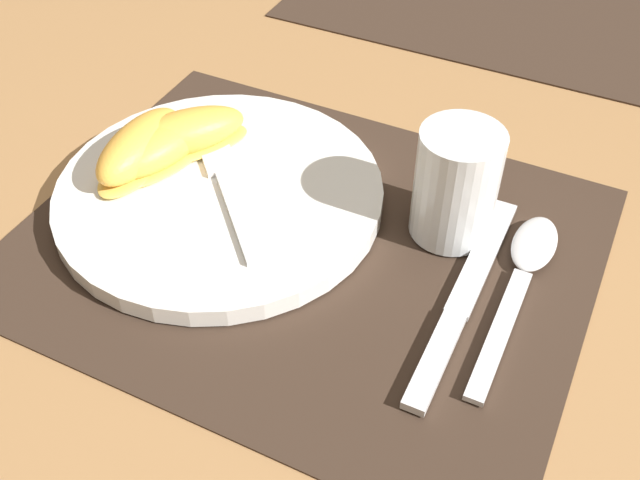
{
  "coord_description": "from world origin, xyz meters",
  "views": [
    {
      "loc": [
        0.2,
        -0.38,
        0.42
      ],
      "look_at": [
        0.02,
        -0.01,
        0.02
      ],
      "focal_mm": 42.0,
      "sensor_mm": 36.0,
      "label": 1
    }
  ],
  "objects_px": {
    "knife": "(463,300)",
    "plate": "(220,194)",
    "fork": "(226,179)",
    "citrus_wedge_1": "(159,148)",
    "spoon": "(526,265)",
    "citrus_wedge_2": "(140,148)",
    "citrus_wedge_0": "(184,135)",
    "juice_glass": "(455,190)"
  },
  "relations": [
    {
      "from": "plate",
      "to": "citrus_wedge_2",
      "type": "height_order",
      "value": "citrus_wedge_2"
    },
    {
      "from": "fork",
      "to": "citrus_wedge_0",
      "type": "bearing_deg",
      "value": 157.36
    },
    {
      "from": "knife",
      "to": "juice_glass",
      "type": "bearing_deg",
      "value": 116.07
    },
    {
      "from": "plate",
      "to": "fork",
      "type": "bearing_deg",
      "value": 80.37
    },
    {
      "from": "knife",
      "to": "spoon",
      "type": "distance_m",
      "value": 0.06
    },
    {
      "from": "juice_glass",
      "to": "spoon",
      "type": "distance_m",
      "value": 0.08
    },
    {
      "from": "spoon",
      "to": "citrus_wedge_0",
      "type": "xyz_separation_m",
      "value": [
        -0.31,
        -0.0,
        0.03
      ]
    },
    {
      "from": "juice_glass",
      "to": "citrus_wedge_2",
      "type": "xyz_separation_m",
      "value": [
        -0.26,
        -0.05,
        -0.01
      ]
    },
    {
      "from": "spoon",
      "to": "citrus_wedge_2",
      "type": "distance_m",
      "value": 0.33
    },
    {
      "from": "juice_glass",
      "to": "spoon",
      "type": "relative_size",
      "value": 0.49
    },
    {
      "from": "citrus_wedge_1",
      "to": "citrus_wedge_2",
      "type": "bearing_deg",
      "value": -142.73
    },
    {
      "from": "plate",
      "to": "citrus_wedge_0",
      "type": "height_order",
      "value": "citrus_wedge_0"
    },
    {
      "from": "juice_glass",
      "to": "citrus_wedge_0",
      "type": "relative_size",
      "value": 0.78
    },
    {
      "from": "fork",
      "to": "citrus_wedge_2",
      "type": "distance_m",
      "value": 0.08
    },
    {
      "from": "fork",
      "to": "citrus_wedge_1",
      "type": "relative_size",
      "value": 1.27
    },
    {
      "from": "plate",
      "to": "citrus_wedge_1",
      "type": "relative_size",
      "value": 2.45
    },
    {
      "from": "plate",
      "to": "citrus_wedge_2",
      "type": "bearing_deg",
      "value": -178.15
    },
    {
      "from": "knife",
      "to": "spoon",
      "type": "height_order",
      "value": "spoon"
    },
    {
      "from": "fork",
      "to": "knife",
      "type": "bearing_deg",
      "value": -7.17
    },
    {
      "from": "spoon",
      "to": "citrus_wedge_2",
      "type": "relative_size",
      "value": 1.74
    },
    {
      "from": "spoon",
      "to": "citrus_wedge_0",
      "type": "relative_size",
      "value": 1.61
    },
    {
      "from": "citrus_wedge_0",
      "to": "citrus_wedge_2",
      "type": "distance_m",
      "value": 0.04
    },
    {
      "from": "knife",
      "to": "citrus_wedge_0",
      "type": "bearing_deg",
      "value": 169.58
    },
    {
      "from": "spoon",
      "to": "fork",
      "type": "xyz_separation_m",
      "value": [
        -0.25,
        -0.03,
        0.01
      ]
    },
    {
      "from": "citrus_wedge_0",
      "to": "juice_glass",
      "type": "bearing_deg",
      "value": 5.09
    },
    {
      "from": "spoon",
      "to": "citrus_wedge_0",
      "type": "height_order",
      "value": "citrus_wedge_0"
    },
    {
      "from": "citrus_wedge_0",
      "to": "fork",
      "type": "bearing_deg",
      "value": -22.64
    },
    {
      "from": "spoon",
      "to": "citrus_wedge_1",
      "type": "height_order",
      "value": "citrus_wedge_1"
    },
    {
      "from": "knife",
      "to": "plate",
      "type": "bearing_deg",
      "value": 175.1
    },
    {
      "from": "citrus_wedge_2",
      "to": "citrus_wedge_1",
      "type": "bearing_deg",
      "value": 37.27
    },
    {
      "from": "fork",
      "to": "plate",
      "type": "bearing_deg",
      "value": -99.63
    },
    {
      "from": "spoon",
      "to": "fork",
      "type": "distance_m",
      "value": 0.25
    },
    {
      "from": "juice_glass",
      "to": "fork",
      "type": "xyz_separation_m",
      "value": [
        -0.18,
        -0.04,
        -0.02
      ]
    },
    {
      "from": "citrus_wedge_1",
      "to": "citrus_wedge_2",
      "type": "relative_size",
      "value": 1.01
    },
    {
      "from": "citrus_wedge_2",
      "to": "citrus_wedge_0",
      "type": "bearing_deg",
      "value": 57.13
    },
    {
      "from": "juice_glass",
      "to": "plate",
      "type": "bearing_deg",
      "value": -164.15
    },
    {
      "from": "fork",
      "to": "citrus_wedge_0",
      "type": "xyz_separation_m",
      "value": [
        -0.05,
        0.02,
        0.01
      ]
    },
    {
      "from": "citrus_wedge_1",
      "to": "citrus_wedge_0",
      "type": "bearing_deg",
      "value": 69.38
    },
    {
      "from": "juice_glass",
      "to": "citrus_wedge_2",
      "type": "height_order",
      "value": "juice_glass"
    },
    {
      "from": "citrus_wedge_1",
      "to": "knife",
      "type": "bearing_deg",
      "value": -5.3
    },
    {
      "from": "citrus_wedge_0",
      "to": "citrus_wedge_1",
      "type": "relative_size",
      "value": 1.07
    },
    {
      "from": "plate",
      "to": "fork",
      "type": "height_order",
      "value": "fork"
    }
  ]
}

